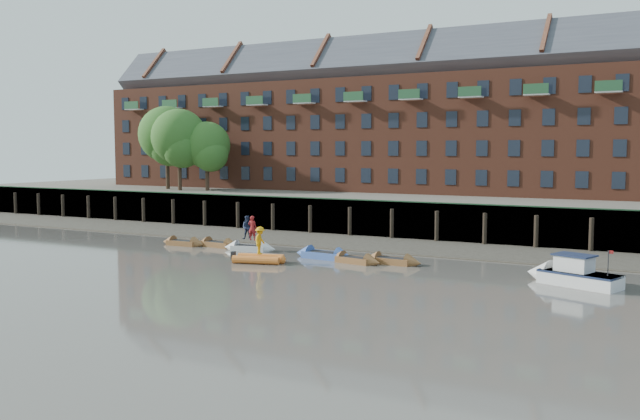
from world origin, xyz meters
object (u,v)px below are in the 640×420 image
Objects in this scene: person_rower_a at (252,228)px; rowboat_2 at (218,244)px; motor_launch at (565,274)px; person_rib_crew at (260,240)px; person_rower_b at (248,228)px; rowboat_6 at (392,261)px; rowboat_3 at (250,248)px; rowboat_4 at (324,255)px; rowboat_5 at (355,260)px; rib_tender at (260,259)px; rowboat_1 at (183,243)px.

rowboat_2 is at bearing -15.55° from person_rower_a.
motor_launch is 3.05× the size of person_rib_crew.
person_rower_a is 0.61m from person_rower_b.
person_rower_b reaches higher than person_rib_crew.
person_rib_crew reaches higher than rowboat_6.
person_rower_a is 0.99× the size of person_rib_crew.
person_rower_a reaches higher than person_rib_crew.
person_rower_a reaches higher than rowboat_3.
rowboat_4 reaches higher than rowboat_5.
rowboat_5 is 6.42m from rib_tender.
rowboat_2 is 26.61m from motor_launch.
rowboat_4 is 7.21m from person_rower_b.
person_rib_crew is at bearing 121.95° from person_rower_a.
rowboat_2 is 2.19× the size of person_rib_crew.
person_rower_b is (-12.14, 0.73, 1.52)m from rowboat_6.
person_rib_crew is (3.42, -4.21, -0.24)m from person_rower_a.
rowboat_3 is at bearing 116.82° from rib_tender.
rib_tender is at bearing 26.39° from motor_launch.
rowboat_6 is 1.16× the size of rib_tender.
rowboat_3 reaches higher than rowboat_1.
person_rower_a is (6.57, 0.11, 1.55)m from rowboat_1.
rowboat_5 is at bearing -9.21° from rowboat_4.
rowboat_5 is (15.77, -1.24, 0.00)m from rowboat_1.
motor_launch is (13.63, -0.86, 0.37)m from rowboat_5.
rowboat_1 is 6.20m from person_rower_b.
motor_launch is (26.46, -2.75, 0.37)m from rowboat_2.
rowboat_6 is at bearing -12.39° from rowboat_3.
rowboat_6 is (2.38, 0.83, 0.01)m from rowboat_5.
rowboat_5 is at bearing -17.95° from rowboat_3.
rowboat_6 is 8.92m from rib_tender.
rowboat_1 is 10.88m from person_rib_crew.
rowboat_1 is at bearing 16.28° from motor_launch.
rowboat_3 is 1.02× the size of rowboat_6.
person_rower_a is at bearing 9.36° from rowboat_3.
rib_tender is 0.64× the size of motor_launch.
rowboat_4 is 4.85m from person_rib_crew.
rowboat_1 is at bearing -178.38° from rowboat_6.
person_rower_b is at bearing -1.49° from rowboat_2.
rowboat_3 is at bearing -5.55° from rowboat_2.
person_rower_b reaches higher than rowboat_5.
rowboat_6 is at bearing -75.41° from person_rib_crew.
motor_launch is at bearing 167.36° from person_rower_a.
rowboat_5 is 0.99× the size of rowboat_6.
person_rib_crew is at bearing -124.76° from rowboat_4.
person_rib_crew reaches higher than rowboat_2.
rowboat_6 is (11.79, -0.45, -0.00)m from rowboat_3.
rib_tender is (10.04, -4.14, 0.06)m from rowboat_1.
rowboat_1 is at bearing 143.00° from rib_tender.
rowboat_5 is 9.42m from person_rower_a.
person_rower_a reaches higher than rowboat_2.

